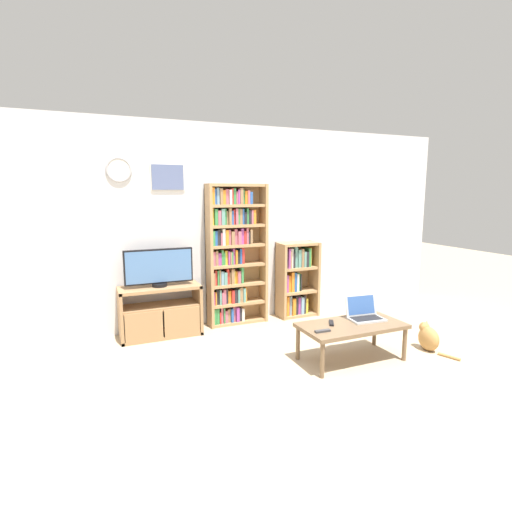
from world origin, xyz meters
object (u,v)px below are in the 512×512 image
coffee_table (352,328)px  laptop (364,313)px  remote_far_from_laptop (331,323)px  remote_near_laptop (323,331)px  television (159,267)px  bookshelf_tall (233,253)px  cat (428,338)px  bookshelf_short (295,280)px  tv_stand (161,311)px

coffee_table → laptop: laptop is taller
laptop → remote_far_from_laptop: 0.42m
coffee_table → remote_near_laptop: remote_near_laptop is taller
television → bookshelf_tall: bookshelf_tall is taller
television → laptop: bearing=-36.3°
television → remote_far_from_laptop: bearing=-43.2°
bookshelf_tall → remote_near_laptop: (0.31, -1.69, -0.54)m
bookshelf_tall → laptop: size_ratio=4.72×
laptop → remote_far_from_laptop: (-0.42, -0.00, -0.05)m
bookshelf_tall → cat: bookshelf_tall is taller
bookshelf_tall → remote_far_from_laptop: bookshelf_tall is taller
bookshelf_tall → laptop: 1.85m
bookshelf_short → coffee_table: size_ratio=0.96×
television → remote_near_laptop: 2.09m
remote_near_laptop → remote_far_from_laptop: (0.22, 0.17, 0.00)m
coffee_table → remote_near_laptop: (-0.41, -0.09, 0.05)m
laptop → bookshelf_tall: bearing=127.1°
laptop → remote_near_laptop: laptop is taller
bookshelf_tall → coffee_table: size_ratio=1.70×
bookshelf_tall → television: bearing=-173.3°
laptop → remote_far_from_laptop: laptop is taller
laptop → cat: (0.73, -0.21, -0.31)m
television → cat: bearing=-31.4°
television → laptop: television is taller
coffee_table → laptop: size_ratio=2.79×
tv_stand → cat: 3.10m
cat → remote_far_from_laptop: bearing=171.9°
bookshelf_short → cat: bookshelf_short is taller
tv_stand → cat: (2.64, -1.61, -0.17)m
television → remote_far_from_laptop: size_ratio=5.04×
tv_stand → bookshelf_tall: 1.17m
tv_stand → television: 0.54m
bookshelf_tall → bookshelf_short: 1.01m
bookshelf_short → coffee_table: (-0.20, -1.58, -0.17)m
tv_stand → television: size_ratio=1.19×
television → bookshelf_short: (1.90, 0.09, -0.33)m
bookshelf_short → tv_stand: bearing=-177.3°
laptop → cat: size_ratio=0.78×
tv_stand → bookshelf_short: bearing=2.7°
tv_stand → remote_near_laptop: 2.04m
television → bookshelf_short: size_ratio=0.77×
bookshelf_tall → laptop: (0.94, -1.52, -0.49)m
television → coffee_table: bearing=-41.4°
remote_far_from_laptop → tv_stand: bearing=167.9°
coffee_table → cat: 0.98m
tv_stand → laptop: size_ratio=2.47×
coffee_table → tv_stand: bearing=138.7°
remote_far_from_laptop → laptop: bearing=31.4°
tv_stand → remote_far_from_laptop: (1.50, -1.41, 0.09)m
tv_stand → cat: size_ratio=1.93×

